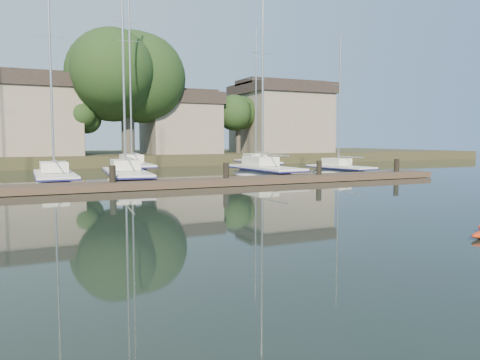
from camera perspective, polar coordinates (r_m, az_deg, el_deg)
name	(u,v)px	position (r m, az deg, el deg)	size (l,w,h in m)	color
ground	(338,241)	(11.70, 11.86, -7.24)	(160.00, 160.00, 0.00)	black
dock	(172,183)	(24.25, -8.24, -0.40)	(34.00, 2.00, 1.80)	#4C382B
sailboat_1	(55,187)	(27.86, -21.63, -0.83)	(2.12, 8.51, 13.92)	silver
sailboat_2	(126,185)	(28.03, -13.68, -0.60)	(2.95, 9.63, 15.71)	silver
sailboat_3	(264,180)	(31.12, 2.94, 0.05)	(2.64, 8.80, 14.06)	silver
sailboat_4	(340,176)	(34.26, 12.09, 0.45)	(2.77, 6.65, 10.97)	silver
sailboat_6	(133,174)	(37.24, -12.95, 0.76)	(2.93, 10.85, 17.06)	silver
sailboat_7	(257,170)	(40.51, 2.04, 1.21)	(3.04, 8.39, 13.23)	silver
shore	(114,132)	(50.17, -15.12, 5.68)	(90.00, 25.25, 12.75)	#2D391C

